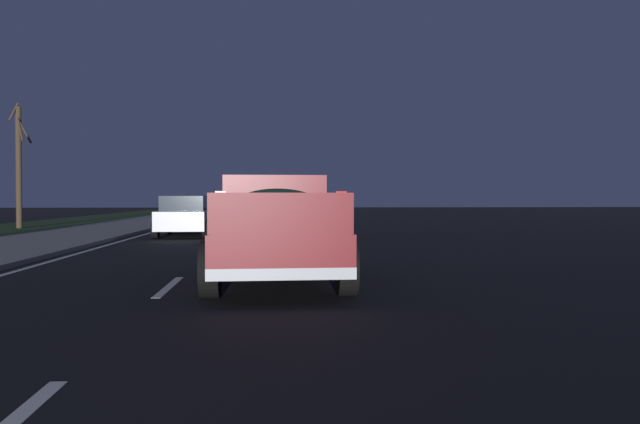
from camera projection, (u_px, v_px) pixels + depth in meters
The scene contains 7 objects.
ground at pixel (233, 231), 27.44m from camera, with size 144.00×144.00×0.00m, color black.
sidewalk_shoulder at pixel (101, 230), 26.99m from camera, with size 108.00×4.00×0.12m, color gray.
lane_markings at pixel (183, 229), 29.54m from camera, with size 108.00×3.54×0.01m.
pickup_truck at pixel (275, 225), 10.94m from camera, with size 5.47×2.37×1.87m.
sedan_white at pixel (186, 216), 23.88m from camera, with size 4.42×2.06×1.54m.
sedan_green at pixel (220, 208), 41.73m from camera, with size 4.40×2.02×1.54m.
bare_tree_far at pixel (19, 164), 30.20m from camera, with size 1.15×1.25×6.11m.
Camera 1 is at (-0.63, -1.68, 1.46)m, focal length 34.92 mm.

